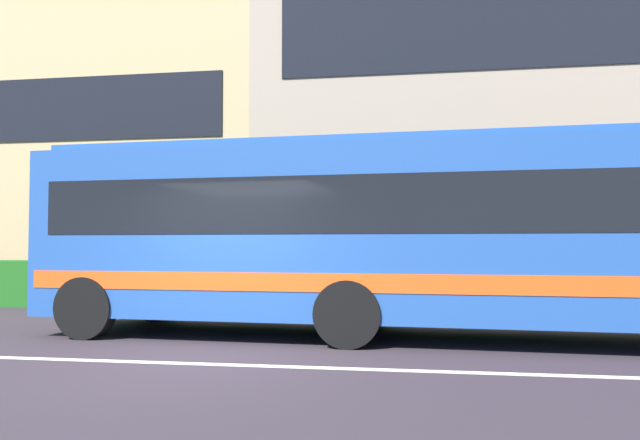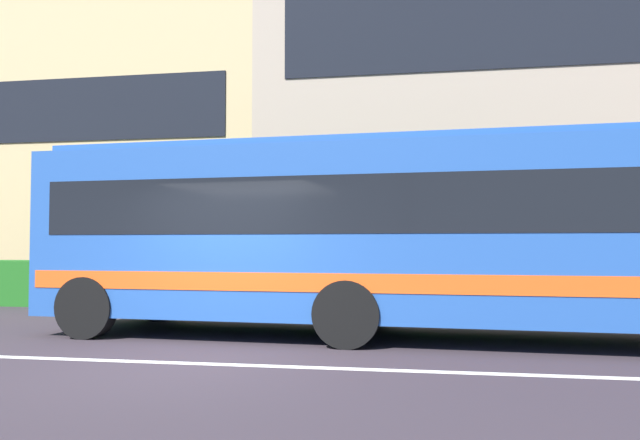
% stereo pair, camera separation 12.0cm
% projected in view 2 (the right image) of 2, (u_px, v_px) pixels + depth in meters
% --- Properties ---
extents(ground_plane, '(160.00, 160.00, 0.00)m').
position_uv_depth(ground_plane, '(182.00, 363.00, 7.86)').
color(ground_plane, '#332A31').
extents(lane_centre_line, '(60.00, 0.16, 0.01)m').
position_uv_depth(lane_centre_line, '(182.00, 363.00, 7.86)').
color(lane_centre_line, silver).
rests_on(lane_centre_line, ground_plane).
extents(hedge_row_far, '(18.87, 1.10, 1.12)m').
position_uv_depth(hedge_row_far, '(201.00, 285.00, 14.81)').
color(hedge_row_far, '#1F611D').
rests_on(hedge_row_far, ground_plane).
extents(apartment_block_left, '(20.51, 11.08, 9.89)m').
position_uv_depth(apartment_block_left, '(49.00, 162.00, 25.33)').
color(apartment_block_left, tan).
rests_on(apartment_block_left, ground_plane).
extents(apartment_block_right, '(24.96, 11.08, 13.31)m').
position_uv_depth(apartment_block_right, '(640.00, 98.00, 21.52)').
color(apartment_block_right, tan).
rests_on(apartment_block_right, ground_plane).
extents(transit_bus, '(12.21, 3.23, 3.19)m').
position_uv_depth(transit_bus, '(405.00, 230.00, 10.05)').
color(transit_bus, '#224D9A').
rests_on(transit_bus, ground_plane).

